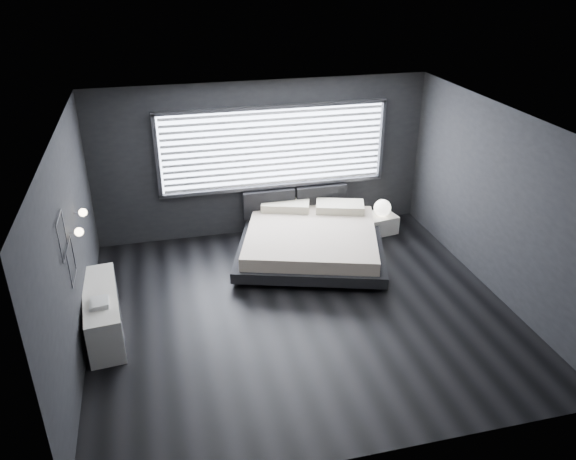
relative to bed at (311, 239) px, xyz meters
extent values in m
plane|color=black|center=(-0.59, -1.59, -0.29)|extent=(6.00, 6.00, 0.00)
plane|color=white|center=(-0.59, -1.59, 2.51)|extent=(6.00, 6.00, 0.00)
cube|color=black|center=(-0.59, 1.16, 1.11)|extent=(6.00, 0.04, 2.80)
cube|color=black|center=(-0.59, -4.34, 1.11)|extent=(6.00, 0.04, 2.80)
cube|color=black|center=(-3.59, -1.59, 1.11)|extent=(0.04, 5.50, 2.80)
cube|color=black|center=(2.41, -1.59, 1.11)|extent=(0.04, 5.50, 2.80)
cube|color=white|center=(-0.39, 1.14, 1.32)|extent=(4.00, 0.02, 1.38)
cube|color=#47474C|center=(-2.43, 1.11, 1.32)|extent=(0.06, 0.08, 1.48)
cube|color=#47474C|center=(1.65, 1.11, 1.32)|extent=(0.06, 0.08, 1.48)
cube|color=#47474C|center=(-0.39, 1.11, 2.05)|extent=(4.14, 0.08, 0.06)
cube|color=#47474C|center=(-0.39, 1.11, 0.59)|extent=(4.14, 0.08, 0.06)
cube|color=silver|center=(-0.39, 1.08, 1.32)|extent=(3.94, 0.03, 1.32)
cube|color=black|center=(-0.51, 1.05, 0.28)|extent=(0.96, 0.16, 0.52)
cube|color=black|center=(0.49, 1.05, 0.28)|extent=(0.96, 0.16, 0.52)
cylinder|color=silver|center=(-3.54, -1.54, 1.31)|extent=(0.10, 0.02, 0.02)
sphere|color=#FFE5B7|center=(-3.47, -1.54, 1.31)|extent=(0.11, 0.11, 0.11)
cylinder|color=silver|center=(-3.54, -0.94, 1.31)|extent=(0.10, 0.02, 0.02)
sphere|color=#FFE5B7|center=(-3.47, -0.94, 1.31)|extent=(0.11, 0.11, 0.11)
cube|color=#47474C|center=(-3.57, -2.14, 1.79)|extent=(0.01, 0.46, 0.02)
cube|color=#47474C|center=(-3.57, -2.14, 1.33)|extent=(0.01, 0.46, 0.02)
cube|color=#47474C|center=(-3.57, -1.91, 1.56)|extent=(0.01, 0.02, 0.46)
cube|color=#47474C|center=(-3.57, -2.37, 1.56)|extent=(0.01, 0.02, 0.46)
cube|color=#47474C|center=(-3.57, -1.89, 1.32)|extent=(0.01, 0.46, 0.02)
cube|color=#47474C|center=(-3.57, -1.89, 0.86)|extent=(0.01, 0.46, 0.02)
cube|color=#47474C|center=(-3.57, -1.66, 1.09)|extent=(0.01, 0.02, 0.46)
cube|color=#47474C|center=(-3.57, -2.12, 1.09)|extent=(0.01, 0.02, 0.46)
cube|color=black|center=(-1.30, -0.62, -0.25)|extent=(0.17, 0.17, 0.09)
cube|color=black|center=(0.70, -1.26, -0.25)|extent=(0.17, 0.17, 0.09)
cube|color=black|center=(-0.73, 1.17, -0.25)|extent=(0.17, 0.17, 0.09)
cube|color=black|center=(1.27, 0.54, -0.25)|extent=(0.17, 0.17, 0.09)
cube|color=black|center=(-0.01, -0.04, -0.12)|extent=(3.02, 2.95, 0.18)
cube|color=#BBA993|center=(-0.01, -0.04, 0.08)|extent=(2.72, 2.72, 0.22)
cube|color=beige|center=(-0.23, 0.93, 0.27)|extent=(0.96, 0.70, 0.14)
cube|color=beige|center=(0.72, 0.63, 0.27)|extent=(0.96, 0.70, 0.14)
cube|color=white|center=(1.48, 0.55, -0.12)|extent=(0.65, 0.57, 0.34)
sphere|color=white|center=(1.51, 0.52, 0.20)|extent=(0.31, 0.31, 0.31)
cube|color=white|center=(-3.37, -1.46, 0.03)|extent=(0.59, 1.63, 0.64)
cube|color=#47474C|center=(-3.15, -1.44, 0.03)|extent=(0.15, 1.57, 0.62)
cube|color=silver|center=(-3.36, -1.74, 0.36)|extent=(0.25, 0.32, 0.04)
cube|color=silver|center=(-3.35, -1.76, 0.39)|extent=(0.24, 0.30, 0.03)
camera|label=1|loc=(-2.43, -8.23, 4.43)|focal=35.00mm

